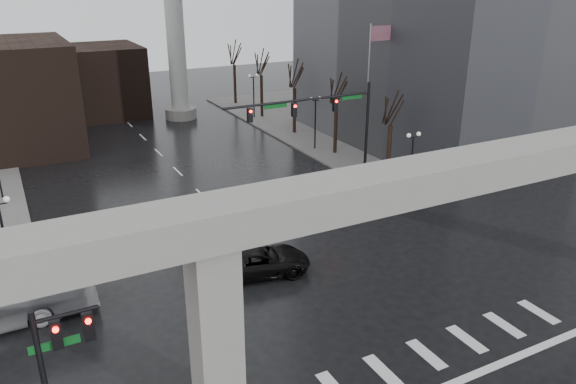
% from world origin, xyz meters
% --- Properties ---
extents(ground, '(160.00, 160.00, 0.00)m').
position_xyz_m(ground, '(0.00, 0.00, 0.00)').
color(ground, black).
rests_on(ground, ground).
extents(sidewalk_ne, '(28.00, 36.00, 0.15)m').
position_xyz_m(sidewalk_ne, '(26.00, 36.00, 0.07)').
color(sidewalk_ne, slate).
rests_on(sidewalk_ne, ground).
extents(elevated_guideway, '(48.00, 2.60, 8.70)m').
position_xyz_m(elevated_guideway, '(1.26, 0.00, 6.88)').
color(elevated_guideway, gray).
rests_on(elevated_guideway, ground).
extents(building_far_mid, '(10.00, 10.00, 8.00)m').
position_xyz_m(building_far_mid, '(-2.00, 52.00, 4.00)').
color(building_far_mid, black).
rests_on(building_far_mid, ground).
extents(signal_mast_arm, '(12.12, 0.43, 8.00)m').
position_xyz_m(signal_mast_arm, '(8.99, 18.80, 5.83)').
color(signal_mast_arm, black).
rests_on(signal_mast_arm, ground).
extents(signal_left_pole, '(2.30, 0.30, 6.00)m').
position_xyz_m(signal_left_pole, '(-12.25, 0.50, 4.07)').
color(signal_left_pole, black).
rests_on(signal_left_pole, ground).
extents(flagpole_assembly, '(2.06, 0.12, 12.00)m').
position_xyz_m(flagpole_assembly, '(15.29, 22.00, 7.53)').
color(flagpole_assembly, silver).
rests_on(flagpole_assembly, ground).
extents(lamp_right_0, '(1.22, 0.32, 5.11)m').
position_xyz_m(lamp_right_0, '(13.50, 14.00, 3.47)').
color(lamp_right_0, black).
rests_on(lamp_right_0, ground).
extents(lamp_right_1, '(1.22, 0.32, 5.11)m').
position_xyz_m(lamp_right_1, '(13.50, 28.00, 3.47)').
color(lamp_right_1, black).
rests_on(lamp_right_1, ground).
extents(lamp_right_2, '(1.22, 0.32, 5.11)m').
position_xyz_m(lamp_right_2, '(13.50, 42.00, 3.47)').
color(lamp_right_2, black).
rests_on(lamp_right_2, ground).
extents(lamp_left_0, '(1.22, 0.32, 5.11)m').
position_xyz_m(lamp_left_0, '(-13.50, 14.00, 3.47)').
color(lamp_left_0, black).
rests_on(lamp_left_0, ground).
extents(tree_right_0, '(1.09, 1.58, 7.50)m').
position_xyz_m(tree_right_0, '(14.53, 18.02, 2.79)').
color(tree_right_0, black).
rests_on(tree_right_0, ground).
extents(tree_right_1, '(1.09, 1.61, 7.67)m').
position_xyz_m(tree_right_1, '(14.53, 26.02, 2.85)').
color(tree_right_1, black).
rests_on(tree_right_1, ground).
extents(tree_right_2, '(1.10, 1.63, 7.85)m').
position_xyz_m(tree_right_2, '(14.53, 34.02, 2.91)').
color(tree_right_2, black).
rests_on(tree_right_2, ground).
extents(tree_right_3, '(1.11, 1.66, 8.02)m').
position_xyz_m(tree_right_3, '(14.53, 42.02, 2.98)').
color(tree_right_3, black).
rests_on(tree_right_3, ground).
extents(tree_right_4, '(1.12, 1.69, 8.19)m').
position_xyz_m(tree_right_4, '(14.53, 50.02, 3.04)').
color(tree_right_4, black).
rests_on(tree_right_4, ground).
extents(pickup_truck, '(6.20, 3.73, 1.61)m').
position_xyz_m(pickup_truck, '(-1.21, 8.94, 0.81)').
color(pickup_truck, black).
rests_on(pickup_truck, ground).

